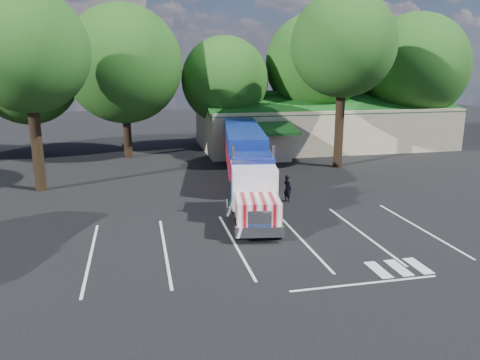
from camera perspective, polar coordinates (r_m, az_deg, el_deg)
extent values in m
plane|color=black|center=(27.39, -3.22, -3.21)|extent=(120.00, 120.00, 0.00)
cube|color=beige|center=(47.82, 10.00, 6.49)|extent=(24.00, 11.00, 4.00)
cube|color=#164F18|center=(45.37, 11.29, 9.21)|extent=(24.20, 6.25, 2.10)
cube|color=#164F18|center=(49.79, 9.07, 9.71)|extent=(24.20, 6.25, 2.10)
cube|color=beige|center=(40.02, 2.40, 4.37)|extent=(5.00, 2.50, 2.80)
cube|color=#164F18|center=(38.55, 2.92, 6.25)|extent=(5.40, 3.19, 0.80)
cylinder|color=black|center=(44.94, -23.81, 5.03)|extent=(0.70, 0.70, 4.00)
sphere|color=#1D3F12|center=(44.53, -24.47, 11.58)|extent=(8.40, 8.40, 8.40)
cylinder|color=black|center=(42.46, -13.57, 5.58)|extent=(0.70, 0.70, 4.30)
sphere|color=#1D3F12|center=(42.04, -14.04, 13.55)|extent=(10.00, 10.00, 10.00)
cylinder|color=black|center=(44.54, -1.82, 5.89)|extent=(0.70, 0.70, 3.60)
sphere|color=#1D3F12|center=(44.11, -1.87, 12.07)|extent=(8.00, 8.00, 8.00)
cylinder|color=black|center=(47.42, 8.89, 6.77)|extent=(0.70, 0.70, 4.50)
sphere|color=#1D3F12|center=(47.06, 9.16, 13.86)|extent=(9.60, 9.60, 9.60)
cylinder|color=black|center=(50.91, 19.99, 6.25)|extent=(0.70, 0.70, 3.90)
sphere|color=#1D3F12|center=(50.53, 20.55, 12.83)|extent=(10.40, 10.40, 10.40)
cylinder|color=black|center=(32.86, -23.52, 3.92)|extent=(0.70, 0.70, 6.00)
sphere|color=#1D3F12|center=(32.47, -24.55, 14.12)|extent=(7.60, 7.60, 7.60)
cylinder|color=black|center=(38.03, 12.00, 6.39)|extent=(0.70, 0.70, 6.50)
sphere|color=#1D3F12|center=(37.75, 12.50, 15.83)|extent=(8.00, 8.00, 8.00)
cube|color=black|center=(24.80, 1.67, -3.38)|extent=(1.95, 6.49, 0.23)
cube|color=white|center=(21.59, 2.44, -6.35)|extent=(2.30, 0.60, 0.50)
cube|color=white|center=(21.58, 2.41, -4.80)|extent=(1.10, 0.29, 0.83)
cube|color=white|center=(22.52, 2.15, -3.50)|extent=(2.44, 2.52, 1.06)
cube|color=silver|center=(24.12, 1.77, -0.94)|extent=(2.50, 1.82, 2.11)
cube|color=black|center=(23.43, 1.90, -0.23)|extent=(2.10, 0.41, 0.92)
cube|color=white|center=(24.60, 1.63, 2.22)|extent=(2.37, 0.48, 0.23)
cube|color=#0C1156|center=(25.67, 1.46, 0.41)|extent=(2.56, 2.18, 2.48)
cylinder|color=white|center=(24.73, -0.82, 0.65)|extent=(0.19, 0.19, 3.12)
cylinder|color=white|center=(24.90, 4.04, 0.71)|extent=(0.19, 0.19, 3.12)
cylinder|color=white|center=(24.82, -1.20, -3.37)|extent=(0.84, 1.55, 0.61)
cylinder|color=white|center=(25.02, 4.49, -3.26)|extent=(0.84, 1.55, 0.61)
cube|color=silver|center=(33.48, 0.37, 3.48)|extent=(4.26, 11.98, 1.38)
cube|color=navy|center=(33.27, 0.37, 5.57)|extent=(4.26, 11.98, 1.10)
cube|color=black|center=(37.48, 0.00, 2.76)|extent=(1.61, 3.35, 0.32)
cube|color=black|center=(28.91, -0.31, -0.93)|extent=(0.13, 0.13, 1.28)
cube|color=black|center=(29.00, 2.23, -0.90)|extent=(0.13, 0.13, 1.28)
cube|color=white|center=(39.62, -0.16, 2.84)|extent=(2.19, 0.47, 0.11)
cylinder|color=black|center=(22.28, -0.24, -5.92)|extent=(0.48, 1.05, 1.01)
cylinder|color=black|center=(22.46, 4.70, -5.81)|extent=(0.48, 1.05, 1.01)
cylinder|color=black|center=(26.29, -0.71, -2.78)|extent=(0.48, 1.05, 1.01)
cylinder|color=black|center=(26.43, 3.47, -2.71)|extent=(0.48, 1.05, 1.01)
cylinder|color=black|center=(27.25, -0.80, -2.17)|extent=(0.48, 1.05, 1.01)
cylinder|color=black|center=(27.40, 3.23, -2.10)|extent=(0.48, 1.05, 1.01)
cylinder|color=black|center=(36.78, -1.43, 2.10)|extent=(0.48, 1.05, 1.01)
cylinder|color=black|center=(36.89, 1.56, 2.14)|extent=(0.48, 1.05, 1.01)
cylinder|color=black|center=(37.86, -1.48, 2.45)|extent=(0.48, 1.05, 1.01)
cylinder|color=black|center=(37.96, 1.43, 2.48)|extent=(0.48, 1.05, 1.01)
imported|color=black|center=(28.19, 5.82, -0.99)|extent=(0.61, 0.72, 1.67)
imported|color=black|center=(31.84, 2.05, 0.04)|extent=(0.80, 1.65, 0.83)
imported|color=#9DA0A4|center=(40.73, 1.08, 3.61)|extent=(4.74, 2.92, 1.48)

